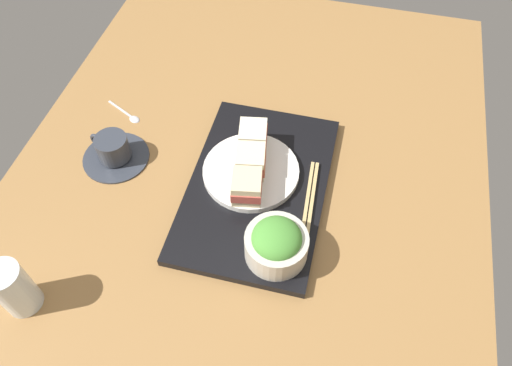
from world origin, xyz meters
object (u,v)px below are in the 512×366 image
sandwich_middle (251,161)px  chopsticks_pair (310,199)px  drinking_glass (13,288)px  teaspoon (130,115)px  sandwich_plate (251,171)px  coffee_cup (113,151)px  sandwich_near (247,187)px  salad_bowl (276,243)px  sandwich_far (254,137)px

sandwich_middle → chopsticks_pair: size_ratio=0.38×
drinking_glass → teaspoon: (47.15, -0.28, -5.34)cm
sandwich_middle → drinking_glass: 48.48cm
sandwich_plate → coffee_cup: 30.10cm
sandwich_near → salad_bowl: size_ratio=0.65×
sandwich_far → drinking_glass: bearing=143.6°
salad_bowl → coffee_cup: bearing=68.5°
sandwich_plate → sandwich_near: (-6.35, -0.82, 3.37)cm
sandwich_plate → sandwich_far: (6.35, 0.82, 3.44)cm
sandwich_near → coffee_cup: (4.65, 30.87, -3.42)cm
sandwich_plate → sandwich_near: size_ratio=2.64×
sandwich_far → coffee_cup: bearing=105.4°
sandwich_middle → teaspoon: (10.91, 31.92, -5.52)cm
sandwich_far → drinking_glass: (-42.59, 31.38, -0.25)cm
teaspoon → sandwich_near: bearing=-117.8°
sandwich_middle → drinking_glass: drinking_glass is taller
sandwich_far → coffee_cup: sandwich_far is taller
salad_bowl → drinking_glass: size_ratio=1.02×
sandwich_near → chopsticks_pair: sandwich_near is taller
sandwich_middle → sandwich_far: bearing=7.4°
salad_bowl → coffee_cup: (15.38, 39.10, -3.09)cm
sandwich_far → chopsticks_pair: (-10.19, -13.91, -3.77)cm
sandwich_near → chopsticks_pair: (2.50, -12.27, -3.70)cm
sandwich_plate → chopsticks_pair: 13.65cm
sandwich_near → coffee_cup: bearing=81.4°
sandwich_middle → sandwich_far: 6.40cm
sandwich_middle → chopsticks_pair: bearing=-106.4°
sandwich_far → salad_bowl: size_ratio=0.66×
sandwich_far → coffee_cup: 30.52cm
sandwich_near → sandwich_far: bearing=7.4°
sandwich_near → drinking_glass: (-29.89, 33.02, -0.17)cm
sandwich_far → coffee_cup: (-8.05, 29.23, -3.49)cm
coffee_cup → sandwich_plate: bearing=-86.8°
sandwich_plate → teaspoon: bearing=71.1°
sandwich_plate → drinking_glass: size_ratio=1.76×
sandwich_middle → coffee_cup: 30.29cm
salad_bowl → drinking_glass: (-19.16, 41.25, 0.15)cm
chopsticks_pair → teaspoon: size_ratio=1.89×
sandwich_plate → drinking_glass: 48.58cm
coffee_cup → teaspoon: size_ratio=1.44×
coffee_cup → sandwich_middle: bearing=-86.8°
sandwich_middle → teaspoon: size_ratio=0.73×
sandwich_near → salad_bowl: salad_bowl is taller
drinking_glass → sandwich_near: bearing=-47.8°
teaspoon → sandwich_far: bearing=-98.3°
sandwich_near → sandwich_middle: size_ratio=1.04×
sandwich_plate → sandwich_near: bearing=-172.6°
sandwich_plate → sandwich_middle: (0.00, 0.00, 3.38)cm
sandwich_near → drinking_glass: drinking_glass is taller
coffee_cup → chopsticks_pair: bearing=-92.9°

